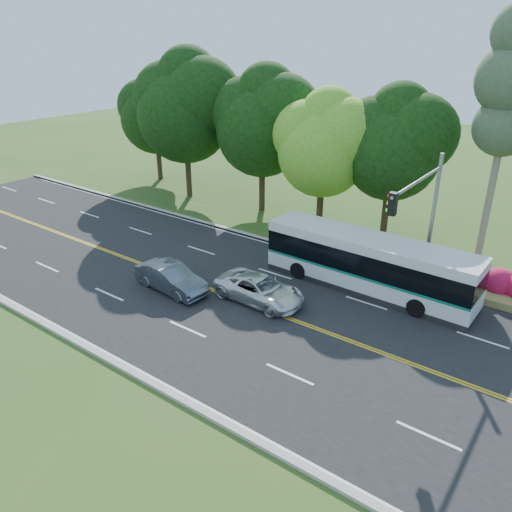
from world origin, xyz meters
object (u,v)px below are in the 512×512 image
Objects in this scene: traffic_signal at (422,210)px; suv at (259,289)px; transit_bus at (368,264)px; sedan at (171,278)px.

traffic_signal is 1.50× the size of suv.
traffic_signal is at bearing -49.55° from suv.
traffic_signal is at bearing 14.97° from transit_bus.
traffic_signal reaches higher than transit_bus.
sedan is 0.92× the size of suv.
traffic_signal reaches higher than suv.
transit_bus is 5.77m from suv.
transit_bus is 2.58× the size of sedan.
traffic_signal is at bearing -52.57° from sedan.
suv is (-3.73, -4.32, -0.78)m from transit_bus.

